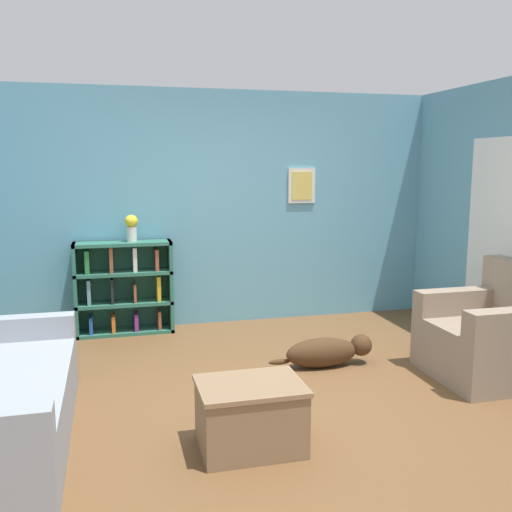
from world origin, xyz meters
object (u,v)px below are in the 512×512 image
object	(u,v)px
dog	(327,352)
recliner_chair	(492,336)
bookshelf	(124,287)
vase	(131,226)
coffee_table	(250,414)

from	to	relation	value
dog	recliner_chair	bearing A→B (deg)	-24.53
bookshelf	vase	xyz separation A→B (m)	(0.10, -0.02, 0.65)
recliner_chair	vase	size ratio (longest dim) A/B	3.43
bookshelf	dog	world-z (taller)	bookshelf
dog	vase	xyz separation A→B (m)	(-1.62, 1.51, 1.01)
bookshelf	dog	xyz separation A→B (m)	(1.72, -1.53, -0.36)
vase	coffee_table	bearing A→B (deg)	-77.85
coffee_table	vase	bearing A→B (deg)	102.15
bookshelf	recliner_chair	bearing A→B (deg)	-35.20
bookshelf	vase	distance (m)	0.66
bookshelf	coffee_table	bearing A→B (deg)	-75.98
recliner_chair	vase	xyz separation A→B (m)	(-2.88, 2.08, 0.79)
recliner_chair	coffee_table	xyz separation A→B (m)	(-2.28, -0.70, -0.12)
dog	vase	size ratio (longest dim) A/B	3.39
coffee_table	bookshelf	bearing A→B (deg)	104.02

